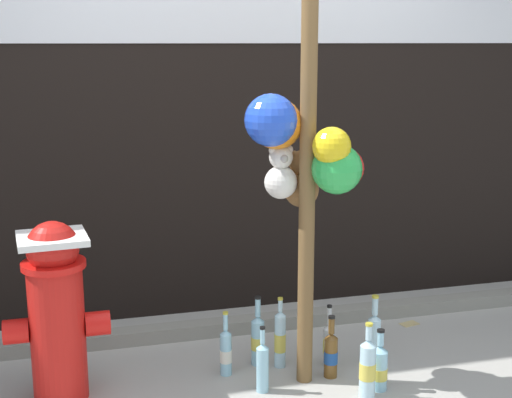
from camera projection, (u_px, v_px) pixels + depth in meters
name	position (u px, v px, depth m)	size (l,w,h in m)	color
building_wall	(237.00, 4.00, 4.30)	(10.00, 0.21, 3.78)	black
curb_strip	(258.00, 323.00, 4.24)	(8.00, 0.12, 0.08)	gray
memorial_post	(304.00, 114.00, 3.34)	(0.57, 0.41, 2.53)	brown
fire_hydrant	(56.00, 308.00, 3.35)	(0.49, 0.33, 0.87)	red
bottle_0	(331.00, 354.00, 3.63)	(0.07, 0.07, 0.33)	brown
bottle_1	(329.00, 343.00, 3.77)	(0.06, 0.06, 0.33)	silver
bottle_2	(280.00, 339.00, 3.74)	(0.06, 0.06, 0.38)	#B2DBEA
bottle_3	(258.00, 339.00, 3.77)	(0.07, 0.07, 0.38)	#93CCE0
bottle_4	(379.00, 367.00, 3.50)	(0.08, 0.08, 0.31)	#93CCE0
bottle_5	(374.00, 336.00, 3.78)	(0.07, 0.07, 0.38)	#B2DBEA
bottle_6	(226.00, 351.00, 3.65)	(0.06, 0.06, 0.34)	#93CCE0
bottle_7	(262.00, 366.00, 3.48)	(0.06, 0.06, 0.34)	#93CCE0
bottle_8	(368.00, 368.00, 3.42)	(0.08, 0.08, 0.38)	#B2DBEA
litter_1	(409.00, 324.00, 4.33)	(0.11, 0.07, 0.01)	tan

